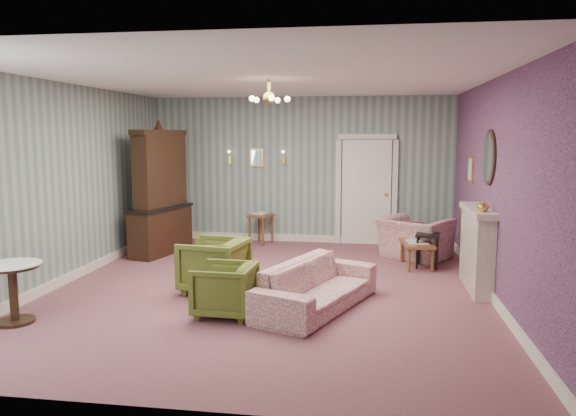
% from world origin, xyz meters
% --- Properties ---
extents(floor, '(7.00, 7.00, 0.00)m').
position_xyz_m(floor, '(0.00, 0.00, 0.00)').
color(floor, '#834C56').
rests_on(floor, ground).
extents(ceiling, '(7.00, 7.00, 0.00)m').
position_xyz_m(ceiling, '(0.00, 0.00, 2.90)').
color(ceiling, white).
rests_on(ceiling, ground).
extents(wall_back, '(6.00, 0.00, 6.00)m').
position_xyz_m(wall_back, '(0.00, 3.50, 1.45)').
color(wall_back, slate).
rests_on(wall_back, ground).
extents(wall_front, '(6.00, 0.00, 6.00)m').
position_xyz_m(wall_front, '(0.00, -3.50, 1.45)').
color(wall_front, slate).
rests_on(wall_front, ground).
extents(wall_left, '(0.00, 7.00, 7.00)m').
position_xyz_m(wall_left, '(-3.00, 0.00, 1.45)').
color(wall_left, slate).
rests_on(wall_left, ground).
extents(wall_right, '(0.00, 7.00, 7.00)m').
position_xyz_m(wall_right, '(3.00, 0.00, 1.45)').
color(wall_right, slate).
rests_on(wall_right, ground).
extents(wall_right_floral, '(0.00, 7.00, 7.00)m').
position_xyz_m(wall_right_floral, '(2.98, 0.00, 1.45)').
color(wall_right_floral, '#A7537A').
rests_on(wall_right_floral, ground).
extents(door, '(1.12, 0.12, 2.16)m').
position_xyz_m(door, '(1.30, 3.46, 1.08)').
color(door, white).
rests_on(door, floor).
extents(olive_chair_a, '(0.67, 0.71, 0.70)m').
position_xyz_m(olive_chair_a, '(-0.32, -1.22, 0.35)').
color(olive_chair_a, '#575F21').
rests_on(olive_chair_a, floor).
extents(olive_chair_b, '(0.86, 0.91, 0.82)m').
position_xyz_m(olive_chair_b, '(-0.73, -0.26, 0.41)').
color(olive_chair_b, '#575F21').
rests_on(olive_chair_b, floor).
extents(olive_chair_c, '(0.81, 0.84, 0.71)m').
position_xyz_m(olive_chair_c, '(-0.82, 0.22, 0.36)').
color(olive_chair_c, '#575F21').
rests_on(olive_chair_c, floor).
extents(sofa_chintz, '(1.30, 2.10, 0.79)m').
position_xyz_m(sofa_chintz, '(0.74, -0.78, 0.40)').
color(sofa_chintz, '#943B50').
rests_on(sofa_chintz, floor).
extents(wingback_chair, '(1.30, 1.19, 0.96)m').
position_xyz_m(wingback_chair, '(2.17, 2.28, 0.48)').
color(wingback_chair, '#943B50').
rests_on(wingback_chair, floor).
extents(dresser, '(0.82, 1.50, 2.38)m').
position_xyz_m(dresser, '(-2.38, 1.99, 1.19)').
color(dresser, black).
rests_on(dresser, floor).
extents(fireplace, '(0.30, 1.40, 1.16)m').
position_xyz_m(fireplace, '(2.86, 0.40, 0.58)').
color(fireplace, beige).
rests_on(fireplace, floor).
extents(mantel_vase, '(0.15, 0.15, 0.15)m').
position_xyz_m(mantel_vase, '(2.84, 0.00, 1.23)').
color(mantel_vase, gold).
rests_on(mantel_vase, fireplace).
extents(oval_mirror, '(0.04, 0.76, 0.84)m').
position_xyz_m(oval_mirror, '(2.96, 0.40, 1.85)').
color(oval_mirror, white).
rests_on(oval_mirror, wall_right).
extents(framed_print, '(0.04, 0.34, 0.42)m').
position_xyz_m(framed_print, '(2.97, 1.75, 1.60)').
color(framed_print, gold).
rests_on(framed_print, wall_right).
extents(coffee_table, '(0.55, 0.87, 0.42)m').
position_xyz_m(coffee_table, '(2.15, 1.62, 0.21)').
color(coffee_table, brown).
rests_on(coffee_table, floor).
extents(side_table_black, '(0.43, 0.43, 0.56)m').
position_xyz_m(side_table_black, '(2.32, 1.61, 0.28)').
color(side_table_black, black).
rests_on(side_table_black, floor).
extents(pedestal_table, '(0.73, 0.73, 0.71)m').
position_xyz_m(pedestal_table, '(-2.65, -1.84, 0.35)').
color(pedestal_table, black).
rests_on(pedestal_table, floor).
extents(nesting_table, '(0.52, 0.59, 0.64)m').
position_xyz_m(nesting_table, '(-0.76, 3.15, 0.32)').
color(nesting_table, brown).
rests_on(nesting_table, floor).
extents(gilt_mirror_back, '(0.28, 0.06, 0.36)m').
position_xyz_m(gilt_mirror_back, '(-0.90, 3.46, 1.70)').
color(gilt_mirror_back, gold).
rests_on(gilt_mirror_back, wall_back).
extents(sconce_left, '(0.16, 0.12, 0.30)m').
position_xyz_m(sconce_left, '(-1.45, 3.44, 1.70)').
color(sconce_left, gold).
rests_on(sconce_left, wall_back).
extents(sconce_right, '(0.16, 0.12, 0.30)m').
position_xyz_m(sconce_right, '(-0.35, 3.44, 1.70)').
color(sconce_right, gold).
rests_on(sconce_right, wall_back).
extents(chandelier, '(0.56, 0.56, 0.36)m').
position_xyz_m(chandelier, '(0.00, 0.00, 2.63)').
color(chandelier, gold).
rests_on(chandelier, ceiling).
extents(burgundy_cushion, '(0.41, 0.28, 0.39)m').
position_xyz_m(burgundy_cushion, '(2.12, 2.13, 0.48)').
color(burgundy_cushion, maroon).
rests_on(burgundy_cushion, wingback_chair).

